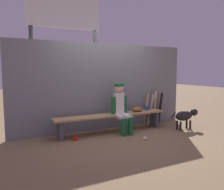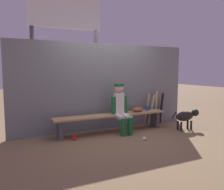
{
  "view_description": "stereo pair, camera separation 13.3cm",
  "coord_description": "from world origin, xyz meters",
  "px_view_note": "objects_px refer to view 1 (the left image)",
  "views": [
    {
      "loc": [
        -2.38,
        -4.67,
        1.45
      ],
      "look_at": [
        0.0,
        0.0,
        0.89
      ],
      "focal_mm": 36.52,
      "sensor_mm": 36.0,
      "label": 1
    },
    {
      "loc": [
        -2.26,
        -4.73,
        1.45
      ],
      "look_at": [
        0.0,
        0.0,
        0.89
      ],
      "focal_mm": 36.52,
      "sensor_mm": 36.0,
      "label": 2
    }
  ],
  "objects_px": {
    "dugout_bench": "(112,118)",
    "bat_aluminum_black": "(160,108)",
    "cup_on_ground": "(75,138)",
    "player_seated": "(121,106)",
    "bat_wood_natural": "(155,107)",
    "cup_on_bench": "(147,108)",
    "bat_aluminum_red": "(160,108)",
    "scoreboard": "(67,27)",
    "baseball": "(145,138)",
    "baseball_glove": "(137,109)",
    "bat_wood_tan": "(146,109)",
    "bat_aluminum_silver": "(150,109)",
    "dog": "(186,116)"
  },
  "relations": [
    {
      "from": "bat_aluminum_red",
      "to": "baseball",
      "type": "bearing_deg",
      "value": -139.26
    },
    {
      "from": "baseball",
      "to": "dog",
      "type": "distance_m",
      "value": 1.49
    },
    {
      "from": "bat_aluminum_silver",
      "to": "cup_on_ground",
      "type": "distance_m",
      "value": 2.35
    },
    {
      "from": "bat_aluminum_silver",
      "to": "bat_aluminum_black",
      "type": "relative_size",
      "value": 0.98
    },
    {
      "from": "player_seated",
      "to": "scoreboard",
      "type": "relative_size",
      "value": 0.31
    },
    {
      "from": "cup_on_ground",
      "to": "dog",
      "type": "bearing_deg",
      "value": -7.2
    },
    {
      "from": "player_seated",
      "to": "bat_aluminum_silver",
      "type": "bearing_deg",
      "value": 18.25
    },
    {
      "from": "dugout_bench",
      "to": "baseball_glove",
      "type": "relative_size",
      "value": 9.85
    },
    {
      "from": "bat_wood_natural",
      "to": "bat_aluminum_black",
      "type": "height_order",
      "value": "bat_wood_natural"
    },
    {
      "from": "cup_on_bench",
      "to": "baseball_glove",
      "type": "bearing_deg",
      "value": -172.9
    },
    {
      "from": "player_seated",
      "to": "bat_aluminum_silver",
      "type": "distance_m",
      "value": 1.2
    },
    {
      "from": "dugout_bench",
      "to": "bat_aluminum_black",
      "type": "height_order",
      "value": "bat_aluminum_black"
    },
    {
      "from": "player_seated",
      "to": "bat_wood_natural",
      "type": "bearing_deg",
      "value": 16.6
    },
    {
      "from": "player_seated",
      "to": "bat_wood_natural",
      "type": "relative_size",
      "value": 1.28
    },
    {
      "from": "bat_wood_natural",
      "to": "bat_aluminum_black",
      "type": "bearing_deg",
      "value": -12.0
    },
    {
      "from": "bat_aluminum_black",
      "to": "bat_wood_natural",
      "type": "bearing_deg",
      "value": 168.0
    },
    {
      "from": "player_seated",
      "to": "baseball_glove",
      "type": "relative_size",
      "value": 4.11
    },
    {
      "from": "dugout_bench",
      "to": "dog",
      "type": "height_order",
      "value": "dog"
    },
    {
      "from": "bat_aluminum_red",
      "to": "cup_on_bench",
      "type": "distance_m",
      "value": 0.66
    },
    {
      "from": "cup_on_ground",
      "to": "cup_on_bench",
      "type": "bearing_deg",
      "value": 7.17
    },
    {
      "from": "cup_on_bench",
      "to": "scoreboard",
      "type": "xyz_separation_m",
      "value": [
        -1.73,
        1.08,
        2.07
      ]
    },
    {
      "from": "baseball_glove",
      "to": "bat_wood_tan",
      "type": "height_order",
      "value": "bat_wood_tan"
    },
    {
      "from": "bat_wood_natural",
      "to": "bat_aluminum_red",
      "type": "height_order",
      "value": "bat_wood_natural"
    },
    {
      "from": "bat_aluminum_silver",
      "to": "baseball",
      "type": "relative_size",
      "value": 11.17
    },
    {
      "from": "cup_on_bench",
      "to": "bat_aluminum_red",
      "type": "bearing_deg",
      "value": 20.17
    },
    {
      "from": "cup_on_ground",
      "to": "dog",
      "type": "xyz_separation_m",
      "value": [
        2.74,
        -0.35,
        0.28
      ]
    },
    {
      "from": "bat_wood_natural",
      "to": "cup_on_bench",
      "type": "height_order",
      "value": "bat_wood_natural"
    },
    {
      "from": "bat_aluminum_silver",
      "to": "cup_on_ground",
      "type": "xyz_separation_m",
      "value": [
        -2.27,
        -0.47,
        -0.36
      ]
    },
    {
      "from": "cup_on_ground",
      "to": "player_seated",
      "type": "bearing_deg",
      "value": 5.11
    },
    {
      "from": "cup_on_ground",
      "to": "baseball_glove",
      "type": "bearing_deg",
      "value": 7.19
    },
    {
      "from": "bat_aluminum_silver",
      "to": "dog",
      "type": "distance_m",
      "value": 0.94
    },
    {
      "from": "player_seated",
      "to": "bat_wood_natural",
      "type": "height_order",
      "value": "player_seated"
    },
    {
      "from": "cup_on_ground",
      "to": "scoreboard",
      "type": "height_order",
      "value": "scoreboard"
    },
    {
      "from": "bat_aluminum_red",
      "to": "baseball_glove",
      "type": "bearing_deg",
      "value": -164.0
    },
    {
      "from": "bat_aluminum_silver",
      "to": "bat_aluminum_red",
      "type": "relative_size",
      "value": 0.96
    },
    {
      "from": "dugout_bench",
      "to": "bat_aluminum_black",
      "type": "distance_m",
      "value": 1.63
    },
    {
      "from": "player_seated",
      "to": "baseball_glove",
      "type": "height_order",
      "value": "player_seated"
    },
    {
      "from": "bat_aluminum_black",
      "to": "cup_on_bench",
      "type": "height_order",
      "value": "bat_aluminum_black"
    },
    {
      "from": "dugout_bench",
      "to": "cup_on_bench",
      "type": "xyz_separation_m",
      "value": [
        1.02,
        0.04,
        0.14
      ]
    },
    {
      "from": "bat_aluminum_silver",
      "to": "bat_aluminum_black",
      "type": "height_order",
      "value": "bat_aluminum_black"
    },
    {
      "from": "bat_aluminum_red",
      "to": "bat_aluminum_black",
      "type": "bearing_deg",
      "value": -128.09
    },
    {
      "from": "dugout_bench",
      "to": "bat_aluminum_black",
      "type": "xyz_separation_m",
      "value": [
        1.61,
        0.23,
        0.07
      ]
    },
    {
      "from": "bat_wood_tan",
      "to": "cup_on_ground",
      "type": "relative_size",
      "value": 7.92
    },
    {
      "from": "bat_wood_tan",
      "to": "bat_aluminum_black",
      "type": "height_order",
      "value": "bat_wood_tan"
    },
    {
      "from": "baseball",
      "to": "cup_on_ground",
      "type": "bearing_deg",
      "value": 154.01
    },
    {
      "from": "player_seated",
      "to": "dog",
      "type": "relative_size",
      "value": 1.36
    },
    {
      "from": "dugout_bench",
      "to": "bat_wood_natural",
      "type": "relative_size",
      "value": 3.07
    },
    {
      "from": "bat_aluminum_black",
      "to": "baseball",
      "type": "height_order",
      "value": "bat_aluminum_black"
    },
    {
      "from": "bat_aluminum_silver",
      "to": "baseball",
      "type": "xyz_separation_m",
      "value": [
        -0.96,
        -1.11,
        -0.37
      ]
    },
    {
      "from": "bat_aluminum_silver",
      "to": "bat_aluminum_red",
      "type": "height_order",
      "value": "bat_aluminum_red"
    }
  ]
}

